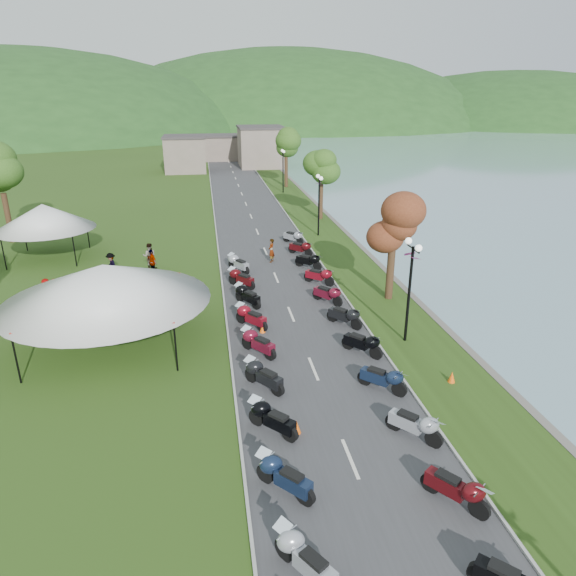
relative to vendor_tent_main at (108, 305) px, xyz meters
name	(u,v)px	position (x,y,z in m)	size (l,w,h in m)	color
road	(257,232)	(9.12, 19.96, -1.99)	(7.00, 120.00, 0.02)	#3D3D40
hills_backdrop	(213,124)	(9.12, 179.96, -2.00)	(360.00, 120.00, 76.00)	#285621
far_building	(217,149)	(7.12, 64.96, 0.50)	(18.00, 16.00, 5.00)	gray
moto_row_left	(275,420)	(6.85, -8.26, -1.45)	(2.60, 38.01, 1.10)	#331411
moto_row_right	(360,343)	(11.55, -3.03, -1.45)	(2.60, 40.07, 1.10)	#331411
vendor_tent_main	(108,305)	(0.00, 0.00, 0.00)	(6.45, 6.45, 4.00)	white
vendor_tent_side	(46,232)	(-6.63, 14.83, 0.00)	(4.59, 4.59, 4.00)	white
tree_lakeside	(393,241)	(15.20, 3.40, 1.52)	(2.54, 2.54, 7.05)	#3D6C20
pedestrian_a	(107,304)	(-1.07, 5.06, -2.00)	(0.67, 0.49, 1.84)	slate
pedestrian_b	(151,269)	(0.83, 11.17, -2.00)	(0.89, 0.49, 1.83)	slate
pedestrian_c	(113,277)	(-1.49, 9.84, -2.00)	(1.06, 0.44, 1.64)	slate
traffic_cone_near	(296,427)	(7.59, -8.39, -1.73)	(0.35, 0.35, 0.55)	#F2590C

